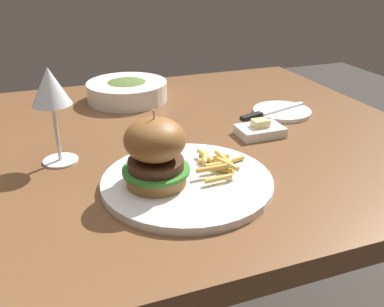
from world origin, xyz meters
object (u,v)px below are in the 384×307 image
at_px(bread_plate, 282,111).
at_px(butter_dish, 260,130).
at_px(burger_sandwich, 155,152).
at_px(table_knife, 268,112).
at_px(main_plate, 187,182).
at_px(wine_glass, 50,91).
at_px(soup_bowl, 127,90).

relative_size(bread_plate, butter_dish, 1.45).
bearing_deg(burger_sandwich, table_knife, 34.97).
bearing_deg(main_plate, wine_glass, 138.66).
height_order(butter_dish, soup_bowl, soup_bowl).
height_order(main_plate, wine_glass, wine_glass).
xyz_separation_m(main_plate, soup_bowl, (0.01, 0.49, 0.02)).
xyz_separation_m(main_plate, burger_sandwich, (-0.05, 0.00, 0.06)).
bearing_deg(butter_dish, wine_glass, 177.70).
distance_m(bread_plate, butter_dish, 0.16).
relative_size(main_plate, butter_dish, 2.98).
xyz_separation_m(main_plate, bread_plate, (0.34, 0.26, -0.00)).
height_order(wine_glass, soup_bowl, wine_glass).
xyz_separation_m(wine_glass, butter_dish, (0.42, -0.02, -0.13)).
bearing_deg(soup_bowl, burger_sandwich, -97.02).
distance_m(burger_sandwich, soup_bowl, 0.50).
height_order(main_plate, soup_bowl, soup_bowl).
distance_m(butter_dish, soup_bowl, 0.40).
relative_size(main_plate, bread_plate, 2.05).
bearing_deg(burger_sandwich, soup_bowl, 82.98).
bearing_deg(burger_sandwich, bread_plate, 33.01).
bearing_deg(burger_sandwich, main_plate, -1.85).
bearing_deg(wine_glass, main_plate, -41.34).
distance_m(main_plate, butter_dish, 0.27).
distance_m(bread_plate, soup_bowl, 0.41).
xyz_separation_m(table_knife, butter_dish, (-0.07, -0.09, -0.00)).
bearing_deg(table_knife, main_plate, -140.24).
height_order(main_plate, bread_plate, main_plate).
xyz_separation_m(burger_sandwich, butter_dish, (0.28, 0.15, -0.06)).
bearing_deg(wine_glass, bread_plate, 9.22).
relative_size(main_plate, table_knife, 1.43).
bearing_deg(main_plate, soup_bowl, 89.13).
bearing_deg(soup_bowl, table_knife, -41.15).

